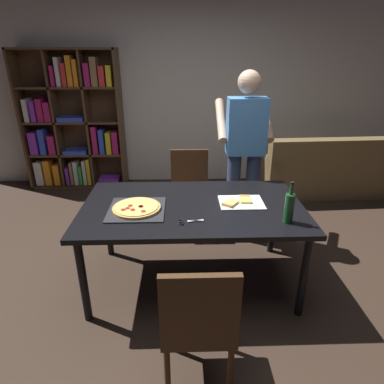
{
  "coord_description": "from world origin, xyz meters",
  "views": [
    {
      "loc": [
        -0.08,
        -2.42,
        1.9
      ],
      "look_at": [
        0.0,
        0.15,
        0.8
      ],
      "focal_mm": 30.77,
      "sensor_mm": 36.0,
      "label": 1
    }
  ],
  "objects_px": {
    "chair_far_side": "(190,185)",
    "couch": "(320,172)",
    "chair_near_camera": "(199,320)",
    "pepperoni_pizza_on_tray": "(137,208)",
    "wine_bottle": "(289,207)",
    "bookshelf": "(73,125)",
    "dining_table": "(193,212)",
    "kitchen_scissors": "(186,222)",
    "person_serving_pizza": "(245,148)"
  },
  "relations": [
    {
      "from": "chair_near_camera",
      "to": "wine_bottle",
      "type": "relative_size",
      "value": 2.85
    },
    {
      "from": "chair_near_camera",
      "to": "pepperoni_pizza_on_tray",
      "type": "height_order",
      "value": "chair_near_camera"
    },
    {
      "from": "chair_far_side",
      "to": "kitchen_scissors",
      "type": "xyz_separation_m",
      "value": [
        -0.06,
        -1.3,
        0.24
      ]
    },
    {
      "from": "pepperoni_pizza_on_tray",
      "to": "dining_table",
      "type": "bearing_deg",
      "value": 10.3
    },
    {
      "from": "bookshelf",
      "to": "wine_bottle",
      "type": "relative_size",
      "value": 6.17
    },
    {
      "from": "chair_far_side",
      "to": "couch",
      "type": "relative_size",
      "value": 0.52
    },
    {
      "from": "chair_near_camera",
      "to": "bookshelf",
      "type": "bearing_deg",
      "value": 116.01
    },
    {
      "from": "dining_table",
      "to": "pepperoni_pizza_on_tray",
      "type": "relative_size",
      "value": 4.08
    },
    {
      "from": "wine_bottle",
      "to": "chair_far_side",
      "type": "bearing_deg",
      "value": 117.4
    },
    {
      "from": "chair_far_side",
      "to": "wine_bottle",
      "type": "distance_m",
      "value": 1.53
    },
    {
      "from": "dining_table",
      "to": "kitchen_scissors",
      "type": "relative_size",
      "value": 9.12
    },
    {
      "from": "bookshelf",
      "to": "chair_near_camera",
      "type": "bearing_deg",
      "value": -63.99
    },
    {
      "from": "dining_table",
      "to": "pepperoni_pizza_on_tray",
      "type": "xyz_separation_m",
      "value": [
        -0.44,
        -0.08,
        0.08
      ]
    },
    {
      "from": "bookshelf",
      "to": "pepperoni_pizza_on_tray",
      "type": "distance_m",
      "value": 2.74
    },
    {
      "from": "chair_far_side",
      "to": "bookshelf",
      "type": "distance_m",
      "value": 2.18
    },
    {
      "from": "couch",
      "to": "bookshelf",
      "type": "bearing_deg",
      "value": 173.75
    },
    {
      "from": "pepperoni_pizza_on_tray",
      "to": "kitchen_scissors",
      "type": "height_order",
      "value": "pepperoni_pizza_on_tray"
    },
    {
      "from": "person_serving_pizza",
      "to": "wine_bottle",
      "type": "xyz_separation_m",
      "value": [
        0.13,
        -1.1,
        -0.13
      ]
    },
    {
      "from": "chair_near_camera",
      "to": "chair_far_side",
      "type": "height_order",
      "value": "same"
    },
    {
      "from": "chair_far_side",
      "to": "kitchen_scissors",
      "type": "height_order",
      "value": "chair_far_side"
    },
    {
      "from": "dining_table",
      "to": "wine_bottle",
      "type": "height_order",
      "value": "wine_bottle"
    },
    {
      "from": "dining_table",
      "to": "bookshelf",
      "type": "xyz_separation_m",
      "value": [
        -1.65,
        2.38,
        0.23
      ]
    },
    {
      "from": "wine_bottle",
      "to": "kitchen_scissors",
      "type": "bearing_deg",
      "value": 178.53
    },
    {
      "from": "chair_near_camera",
      "to": "couch",
      "type": "height_order",
      "value": "chair_near_camera"
    },
    {
      "from": "wine_bottle",
      "to": "bookshelf",
      "type": "bearing_deg",
      "value": 130.99
    },
    {
      "from": "wine_bottle",
      "to": "kitchen_scissors",
      "type": "height_order",
      "value": "wine_bottle"
    },
    {
      "from": "chair_near_camera",
      "to": "wine_bottle",
      "type": "height_order",
      "value": "wine_bottle"
    },
    {
      "from": "pepperoni_pizza_on_tray",
      "to": "couch",
      "type": "bearing_deg",
      "value": 41.38
    },
    {
      "from": "dining_table",
      "to": "chair_far_side",
      "type": "height_order",
      "value": "chair_far_side"
    },
    {
      "from": "bookshelf",
      "to": "dining_table",
      "type": "bearing_deg",
      "value": -55.19
    },
    {
      "from": "dining_table",
      "to": "chair_far_side",
      "type": "distance_m",
      "value": 1.02
    },
    {
      "from": "couch",
      "to": "person_serving_pizza",
      "type": "height_order",
      "value": "person_serving_pizza"
    },
    {
      "from": "chair_near_camera",
      "to": "kitchen_scissors",
      "type": "xyz_separation_m",
      "value": [
        -0.06,
        0.71,
        0.24
      ]
    },
    {
      "from": "pepperoni_pizza_on_tray",
      "to": "kitchen_scissors",
      "type": "bearing_deg",
      "value": -28.97
    },
    {
      "from": "chair_far_side",
      "to": "pepperoni_pizza_on_tray",
      "type": "bearing_deg",
      "value": -112.16
    },
    {
      "from": "pepperoni_pizza_on_tray",
      "to": "wine_bottle",
      "type": "relative_size",
      "value": 1.39
    },
    {
      "from": "chair_far_side",
      "to": "bookshelf",
      "type": "xyz_separation_m",
      "value": [
        -1.65,
        1.37,
        0.4
      ]
    },
    {
      "from": "person_serving_pizza",
      "to": "pepperoni_pizza_on_tray",
      "type": "distance_m",
      "value": 1.34
    },
    {
      "from": "chair_near_camera",
      "to": "couch",
      "type": "relative_size",
      "value": 0.52
    },
    {
      "from": "bookshelf",
      "to": "wine_bottle",
      "type": "height_order",
      "value": "bookshelf"
    },
    {
      "from": "chair_near_camera",
      "to": "couch",
      "type": "bearing_deg",
      "value": 57.58
    },
    {
      "from": "bookshelf",
      "to": "kitchen_scissors",
      "type": "bearing_deg",
      "value": -59.16
    },
    {
      "from": "chair_near_camera",
      "to": "wine_bottle",
      "type": "xyz_separation_m",
      "value": [
        0.69,
        0.7,
        0.36
      ]
    },
    {
      "from": "couch",
      "to": "wine_bottle",
      "type": "bearing_deg",
      "value": -117.89
    },
    {
      "from": "pepperoni_pizza_on_tray",
      "to": "wine_bottle",
      "type": "bearing_deg",
      "value": -11.65
    },
    {
      "from": "chair_far_side",
      "to": "chair_near_camera",
      "type": "bearing_deg",
      "value": -90.0
    },
    {
      "from": "chair_near_camera",
      "to": "wine_bottle",
      "type": "distance_m",
      "value": 1.04
    },
    {
      "from": "chair_far_side",
      "to": "couch",
      "type": "xyz_separation_m",
      "value": [
        1.9,
        0.98,
        -0.21
      ]
    },
    {
      "from": "couch",
      "to": "dining_table",
      "type": "bearing_deg",
      "value": -133.77
    },
    {
      "from": "chair_far_side",
      "to": "couch",
      "type": "height_order",
      "value": "chair_far_side"
    }
  ]
}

